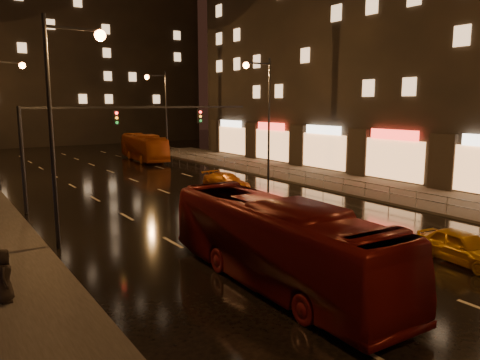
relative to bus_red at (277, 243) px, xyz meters
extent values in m
plane|color=black|center=(4.11, 16.64, -1.54)|extent=(140.00, 140.00, 0.00)
cube|color=#38332D|center=(17.61, 11.64, -1.46)|extent=(7.00, 70.00, 0.15)
cube|color=black|center=(30.11, 16.64, 13.46)|extent=(18.00, 50.00, 30.00)
cube|color=black|center=(8.11, 68.64, 16.46)|extent=(44.00, 16.00, 36.00)
cylinder|color=black|center=(-5.49, 16.64, 1.56)|extent=(0.22, 0.22, 6.20)
cube|color=black|center=(2.11, 16.64, 4.56)|extent=(15.20, 0.14, 0.14)
cube|color=black|center=(0.11, 16.64, 3.91)|extent=(0.32, 0.18, 0.95)
cube|color=black|center=(6.11, 16.64, 3.91)|extent=(0.32, 0.18, 0.95)
sphere|color=#FF1E19|center=(0.11, 16.52, 4.21)|extent=(0.18, 0.18, 0.18)
cylinder|color=#99999E|center=(14.31, 40.64, -0.89)|extent=(0.04, 0.04, 1.00)
cube|color=#99999E|center=(14.31, 14.64, -0.44)|extent=(0.05, 56.00, 0.05)
cube|color=#99999E|center=(14.31, 14.64, -0.84)|extent=(0.05, 56.00, 0.05)
imported|color=#640F0E|center=(0.00, 0.00, 0.00)|extent=(2.91, 11.10, 3.07)
imported|color=#9A400F|center=(10.11, 36.99, -0.07)|extent=(3.47, 10.72, 2.93)
imported|color=#CA8A13|center=(7.63, -2.36, -0.87)|extent=(2.01, 4.05, 1.33)
imported|color=#CA6713|center=(8.12, 16.39, -0.90)|extent=(2.11, 4.52, 1.28)
imported|color=black|center=(-8.29, 3.34, -0.52)|extent=(0.66, 0.91, 1.72)
camera|label=1|loc=(-9.85, -12.44, 4.84)|focal=35.00mm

